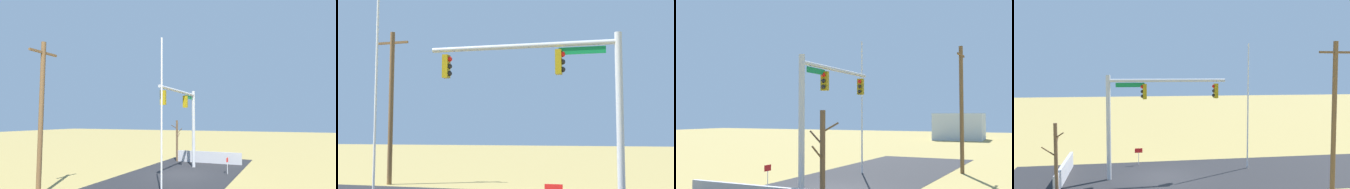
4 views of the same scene
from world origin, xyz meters
The scene contains 9 objects.
ground_plane centered at (0.00, 0.00, 0.00)m, with size 160.00×160.00×0.00m, color #9E894C.
road_surface centered at (-4.00, 0.00, 0.01)m, with size 28.00×8.00×0.01m, color #232326.
sidewalk_corner centered at (4.39, 0.10, 0.00)m, with size 6.00×6.00×0.01m, color #B7B5AD.
retaining_fence centered at (6.17, -0.38, 0.54)m, with size 0.20×6.33×1.07m, color #A8A8AD.
signal_mast centered at (1.32, 0.04, 4.65)m, with size 7.67×0.52×6.58m.
flagpole centered at (-6.13, -1.17, 4.37)m, with size 0.10×0.10×8.74m, color silver.
utility_pole centered at (-8.93, 4.79, 4.38)m, with size 1.90×0.26×8.42m.
bare_tree centered at (6.09, 2.70, 2.06)m, with size 1.27×1.02×4.01m.
open_sign centered at (1.42, -3.21, 0.91)m, with size 0.56×0.04×1.22m.
Camera 1 is at (-20.70, -7.79, 4.13)m, focal length 30.85 mm.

